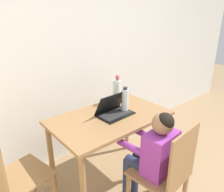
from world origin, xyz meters
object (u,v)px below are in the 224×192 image
object	(u,v)px
person_seated	(153,152)
laptop	(114,109)
water_bottle	(125,100)
flower_vase	(116,91)
chair_occupied	(166,174)
chair_spare	(13,177)

from	to	relation	value
person_seated	laptop	size ratio (longest dim) A/B	2.79
person_seated	water_bottle	xyz separation A→B (m)	(0.16, 0.52, 0.24)
person_seated	flower_vase	xyz separation A→B (m)	(0.24, 0.74, 0.26)
person_seated	chair_occupied	bearing A→B (deg)	90.00
water_bottle	chair_spare	bearing A→B (deg)	175.25
chair_occupied	flower_vase	distance (m)	0.99
chair_spare	person_seated	distance (m)	1.12
person_seated	flower_vase	size ratio (longest dim) A/B	3.09
flower_vase	chair_occupied	bearing A→B (deg)	-104.98
chair_occupied	water_bottle	world-z (taller)	water_bottle
chair_occupied	water_bottle	bearing A→B (deg)	-108.59
flower_vase	water_bottle	world-z (taller)	flower_vase
person_seated	flower_vase	world-z (taller)	flower_vase
chair_spare	chair_occupied	bearing A→B (deg)	-139.58
chair_spare	laptop	world-z (taller)	laptop
flower_vase	water_bottle	xyz separation A→B (m)	(-0.08, -0.22, -0.02)
laptop	water_bottle	world-z (taller)	water_bottle
chair_occupied	water_bottle	distance (m)	0.77
laptop	water_bottle	size ratio (longest dim) A/B	1.39
chair_spare	flower_vase	size ratio (longest dim) A/B	2.86
chair_spare	water_bottle	xyz separation A→B (m)	(1.09, -0.09, 0.39)
water_bottle	laptop	bearing A→B (deg)	172.62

